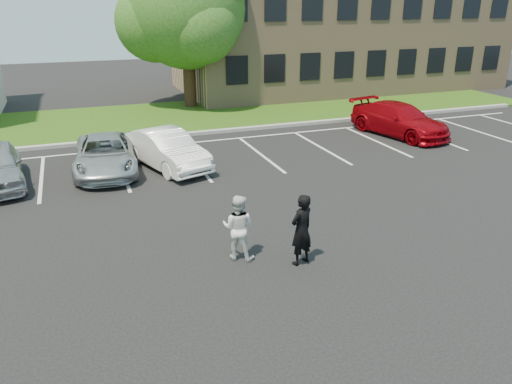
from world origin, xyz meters
The scene contains 11 objects.
ground_plane centered at (0.00, 0.00, 0.00)m, with size 90.00×90.00×0.00m, color black.
curb centered at (0.00, 12.00, 0.07)m, with size 40.00×0.30×0.15m, color gray.
grass_strip centered at (0.00, 16.00, 0.04)m, with size 44.00×8.00×0.08m, color #24470E.
stall_lines centered at (1.40, 8.95, 0.01)m, with size 34.00×5.36×0.01m.
office_building centered at (14.00, 21.99, 4.16)m, with size 22.40×10.40×8.30m.
tree centered at (2.44, 18.47, 5.35)m, with size 7.80×7.20×8.80m.
man_black_suit centered at (0.47, -0.82, 0.89)m, with size 0.65×0.43×1.78m, color black.
man_white_shirt centered at (-0.85, -0.05, 0.83)m, with size 0.80×0.63×1.65m, color silver.
car_silver_minivan centered at (-3.31, 7.94, 0.65)m, with size 2.16×4.69×1.30m, color #B2B6BA.
car_white_sedan centered at (-1.11, 7.61, 0.71)m, with size 1.50×4.30×1.42m, color white.
car_red_compact centered at (9.98, 8.64, 0.73)m, with size 2.06×5.06×1.47m, color #93040C.
Camera 1 is at (-4.26, -10.44, 5.99)m, focal length 35.00 mm.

